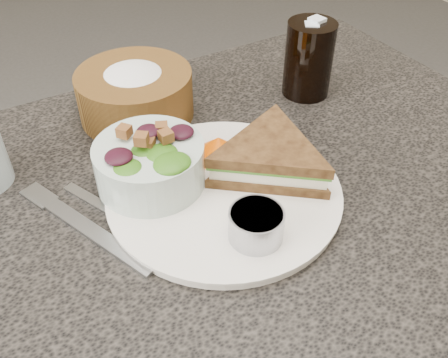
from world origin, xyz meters
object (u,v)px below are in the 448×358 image
at_px(cola_glass, 309,56).
at_px(dinner_plate, 224,193).
at_px(bread_basket, 134,87).
at_px(sandwich, 270,157).
at_px(dressing_ramekin, 256,225).
at_px(salad_bowl, 149,158).
at_px(dining_table, 221,345).

bearing_deg(cola_glass, dinner_plate, -148.07).
bearing_deg(cola_glass, bread_basket, 163.70).
relative_size(sandwich, dressing_ramekin, 2.87).
height_order(bread_basket, cola_glass, cola_glass).
height_order(salad_bowl, cola_glass, cola_glass).
bearing_deg(dining_table, salad_bowl, 146.06).
xyz_separation_m(sandwich, bread_basket, (-0.09, 0.24, 0.01)).
relative_size(dinner_plate, sandwich, 1.63).
bearing_deg(salad_bowl, cola_glass, 16.52).
xyz_separation_m(dining_table, salad_bowl, (-0.07, 0.05, 0.43)).
bearing_deg(dining_table, bread_basket, 95.47).
xyz_separation_m(dining_table, sandwich, (0.07, -0.01, 0.41)).
distance_m(dinner_plate, cola_glass, 0.30).
distance_m(dinner_plate, dressing_ramekin, 0.09).
bearing_deg(cola_glass, dressing_ramekin, -136.66).
xyz_separation_m(sandwich, salad_bowl, (-0.14, 0.06, 0.02)).
relative_size(dressing_ramekin, bread_basket, 0.36).
height_order(dinner_plate, dressing_ramekin, dressing_ramekin).
bearing_deg(cola_glass, salad_bowl, -163.48).
xyz_separation_m(dinner_plate, salad_bowl, (-0.07, 0.06, 0.05)).
distance_m(salad_bowl, cola_glass, 0.34).
relative_size(salad_bowl, bread_basket, 0.79).
height_order(dressing_ramekin, cola_glass, cola_glass).
distance_m(dining_table, bread_basket, 0.48).
height_order(dinner_plate, sandwich, sandwich).
distance_m(sandwich, bread_basket, 0.25).
xyz_separation_m(dinner_plate, cola_glass, (0.25, 0.16, 0.06)).
height_order(dining_table, dressing_ramekin, dressing_ramekin).
bearing_deg(dinner_plate, dining_table, 88.16).
relative_size(sandwich, bread_basket, 1.03).
distance_m(dinner_plate, bread_basket, 0.24).
xyz_separation_m(dining_table, dressing_ramekin, (-0.01, -0.10, 0.41)).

